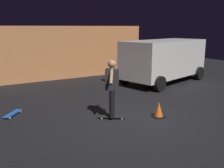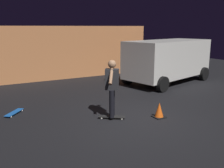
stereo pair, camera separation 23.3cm
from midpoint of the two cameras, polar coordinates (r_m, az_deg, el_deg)
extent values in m
plane|color=black|center=(7.51, 4.36, -7.95)|extent=(28.00, 28.00, 0.00)
cube|color=#C67A47|center=(15.00, -13.76, 7.41)|extent=(9.42, 3.75, 2.70)
cube|color=silver|center=(12.55, 11.18, 5.77)|extent=(4.93, 3.00, 1.70)
cube|color=black|center=(14.46, 16.37, 7.79)|extent=(0.50, 1.71, 0.64)
cylinder|color=black|center=(14.66, 11.68, 3.37)|extent=(0.69, 0.38, 0.66)
cylinder|color=black|center=(13.68, 18.59, 2.31)|extent=(0.69, 0.38, 0.66)
cylinder|color=black|center=(11.93, 2.32, 1.52)|extent=(0.69, 0.38, 0.66)
cylinder|color=black|center=(10.72, 10.10, 0.04)|extent=(0.69, 0.38, 0.66)
cube|color=black|center=(7.53, -0.90, -7.36)|extent=(0.76, 0.61, 0.02)
sphere|color=silver|center=(7.60, 1.43, -7.45)|extent=(0.05, 0.05, 0.05)
sphere|color=silver|center=(7.44, 1.37, -7.90)|extent=(0.05, 0.05, 0.05)
sphere|color=silver|center=(7.65, -3.09, -7.33)|extent=(0.05, 0.05, 0.05)
sphere|color=silver|center=(7.49, -3.26, -7.77)|extent=(0.05, 0.05, 0.05)
cube|color=#1959B2|center=(8.41, -22.24, -6.16)|extent=(0.66, 0.72, 0.02)
sphere|color=silver|center=(8.14, -22.83, -7.09)|extent=(0.05, 0.05, 0.05)
sphere|color=silver|center=(8.23, -23.83, -6.97)|extent=(0.05, 0.05, 0.05)
sphere|color=silver|center=(8.62, -20.69, -5.83)|extent=(0.05, 0.05, 0.05)
sphere|color=silver|center=(8.71, -21.66, -5.72)|extent=(0.05, 0.05, 0.05)
cylinder|color=black|center=(7.50, -0.83, -4.07)|extent=(0.14, 0.14, 0.82)
cylinder|color=black|center=(7.29, -0.98, -4.57)|extent=(0.14, 0.14, 0.82)
cube|color=#262628|center=(7.22, -0.93, 1.08)|extent=(0.44, 0.40, 0.60)
sphere|color=#936B4C|center=(7.15, -0.94, 4.50)|extent=(0.23, 0.23, 0.23)
cylinder|color=#936B4C|center=(7.41, -0.78, 2.56)|extent=(0.38, 0.50, 0.46)
cylinder|color=#936B4C|center=(6.98, -1.09, 1.92)|extent=(0.38, 0.50, 0.46)
cube|color=black|center=(7.79, 9.59, -7.21)|extent=(0.34, 0.34, 0.03)
cone|color=#EA5914|center=(7.72, 9.65, -5.71)|extent=(0.28, 0.28, 0.46)
camera|label=1|loc=(0.12, -90.92, -0.21)|focal=40.57mm
camera|label=2|loc=(0.12, 89.08, 0.21)|focal=40.57mm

